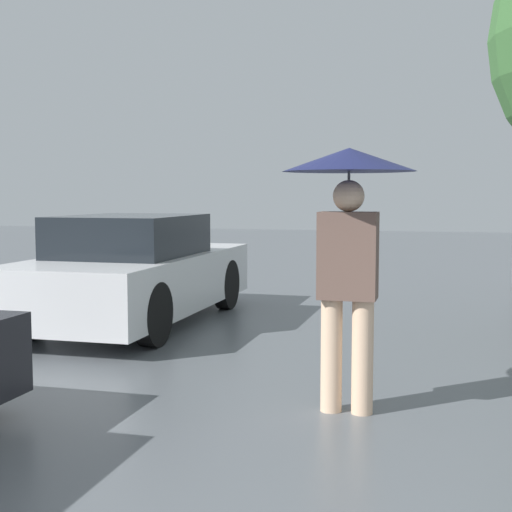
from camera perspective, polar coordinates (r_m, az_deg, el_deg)
The scene contains 2 objects.
pedestrian at distance 5.12m, azimuth 7.41°, elevation 3.28°, with size 0.95×0.95×1.91m.
parked_car_farthest at distance 8.86m, azimuth -9.56°, elevation -1.30°, with size 1.67×4.08×1.33m.
Camera 1 is at (0.42, -0.51, 1.59)m, focal length 50.00 mm.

